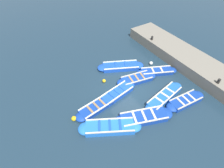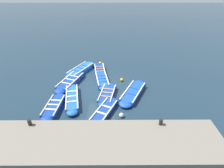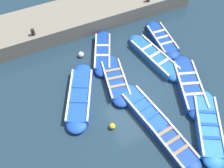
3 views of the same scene
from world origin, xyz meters
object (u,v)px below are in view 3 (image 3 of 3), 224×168
(boat_inner_gap, at_px, (172,142))
(boat_bow_out, at_px, (162,40))
(boat_end_of_row, at_px, (103,52))
(boat_near_quay, at_px, (154,57))
(buoy_yellow_far, at_px, (112,126))
(buoy_white_drifting, at_px, (81,54))
(bollard_north, at_px, (33,32))
(boat_mid_row, at_px, (208,127))
(boat_outer_right, at_px, (80,96))
(boat_stern_in, at_px, (189,86))
(boat_drifting, at_px, (144,110))
(boat_centre, at_px, (115,80))

(boat_inner_gap, relative_size, boat_bow_out, 1.02)
(boat_end_of_row, distance_m, boat_near_quay, 2.81)
(buoy_yellow_far, xyz_separation_m, buoy_white_drifting, (-4.63, 0.26, 0.02))
(buoy_white_drifting, bearing_deg, boat_inner_gap, 15.21)
(boat_near_quay, distance_m, bollard_north, 6.58)
(boat_end_of_row, distance_m, boat_mid_row, 6.57)
(boat_mid_row, height_order, boat_bow_out, boat_mid_row)
(boat_bow_out, bearing_deg, boat_near_quay, -47.62)
(boat_outer_right, relative_size, bollard_north, 11.43)
(boat_bow_out, bearing_deg, boat_stern_in, -7.97)
(boat_end_of_row, relative_size, boat_bow_out, 1.04)
(boat_inner_gap, xyz_separation_m, boat_outer_right, (-3.86, -2.75, 0.01))
(boat_bow_out, height_order, boat_drifting, boat_bow_out)
(bollard_north, bearing_deg, boat_drifting, 29.05)
(bollard_north, bearing_deg, buoy_white_drifting, 50.09)
(boat_mid_row, distance_m, bollard_north, 9.87)
(boat_end_of_row, relative_size, boat_stern_in, 0.84)
(boat_near_quay, height_order, bollard_north, bollard_north)
(buoy_yellow_far, bearing_deg, boat_centre, 151.91)
(boat_end_of_row, distance_m, boat_drifting, 4.17)
(boat_inner_gap, distance_m, boat_bow_out, 6.23)
(boat_inner_gap, height_order, buoy_yellow_far, boat_inner_gap)
(buoy_white_drifting, bearing_deg, boat_stern_in, 44.09)
(boat_centre, distance_m, boat_bow_out, 3.92)
(boat_centre, height_order, boat_inner_gap, boat_inner_gap)
(boat_end_of_row, relative_size, bollard_north, 9.69)
(boat_bow_out, distance_m, boat_drifting, 4.81)
(boat_near_quay, bearing_deg, boat_drifting, -37.79)
(boat_inner_gap, bearing_deg, boat_mid_row, 88.50)
(boat_mid_row, bearing_deg, boat_drifting, -132.46)
(boat_bow_out, bearing_deg, boat_end_of_row, -98.36)
(boat_bow_out, height_order, buoy_white_drifting, boat_bow_out)
(boat_centre, xyz_separation_m, boat_outer_right, (0.19, -1.97, 0.01))
(boat_centre, relative_size, bollard_north, 9.77)
(boat_mid_row, bearing_deg, bollard_north, -145.62)
(boat_near_quay, height_order, boat_stern_in, boat_stern_in)
(boat_end_of_row, xyz_separation_m, boat_drifting, (4.16, 0.32, 0.02))
(boat_drifting, distance_m, buoy_white_drifting, 4.73)
(boat_end_of_row, relative_size, boat_outer_right, 0.85)
(boat_drifting, xyz_separation_m, buoy_yellow_far, (0.13, -1.70, -0.04))
(boat_outer_right, relative_size, buoy_white_drifting, 12.72)
(boat_bow_out, bearing_deg, buoy_yellow_far, -52.04)
(boat_inner_gap, distance_m, boat_outer_right, 4.74)
(buoy_yellow_far, bearing_deg, boat_near_quay, 126.61)
(boat_stern_in, relative_size, buoy_white_drifting, 12.83)
(buoy_yellow_far, height_order, buoy_white_drifting, buoy_white_drifting)
(bollard_north, height_order, buoy_white_drifting, bollard_north)
(boat_end_of_row, height_order, boat_near_quay, boat_near_quay)
(buoy_white_drifting, bearing_deg, bollard_north, -129.91)
(boat_outer_right, height_order, buoy_yellow_far, boat_outer_right)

